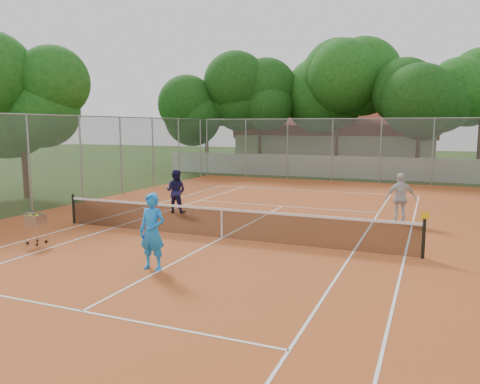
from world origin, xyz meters
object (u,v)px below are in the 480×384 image
at_px(player_near, 152,232).
at_px(clubhouse, 337,141).
at_px(ball_hopper, 36,228).
at_px(tennis_net, 222,223).
at_px(player_far_right, 401,198).
at_px(player_far_left, 176,191).

bearing_deg(player_near, clubhouse, 93.16).
distance_m(clubhouse, ball_hopper, 31.99).
distance_m(tennis_net, clubhouse, 29.12).
height_order(clubhouse, ball_hopper, clubhouse).
xyz_separation_m(player_far_right, ball_hopper, (-9.86, -7.37, -0.43)).
height_order(tennis_net, ball_hopper, ball_hopper).
xyz_separation_m(player_near, player_far_left, (-3.37, 6.91, -0.07)).
bearing_deg(player_far_left, clubhouse, -98.46).
bearing_deg(clubhouse, player_far_left, -93.54).
xyz_separation_m(player_far_left, player_far_right, (8.63, 1.23, 0.04)).
distance_m(tennis_net, ball_hopper, 5.58).
relative_size(player_near, ball_hopper, 1.92).
relative_size(player_far_left, player_far_right, 0.95).
xyz_separation_m(clubhouse, player_far_right, (7.04, -24.45, -1.25)).
distance_m(tennis_net, player_far_right, 6.80).
relative_size(tennis_net, player_far_left, 6.73).
relative_size(clubhouse, player_near, 8.61).
xyz_separation_m(clubhouse, ball_hopper, (-2.82, -31.82, -1.68)).
bearing_deg(clubhouse, player_far_right, -73.94).
relative_size(player_near, player_far_right, 1.03).
bearing_deg(clubhouse, player_near, -86.87).
bearing_deg(player_far_left, tennis_net, 132.33).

